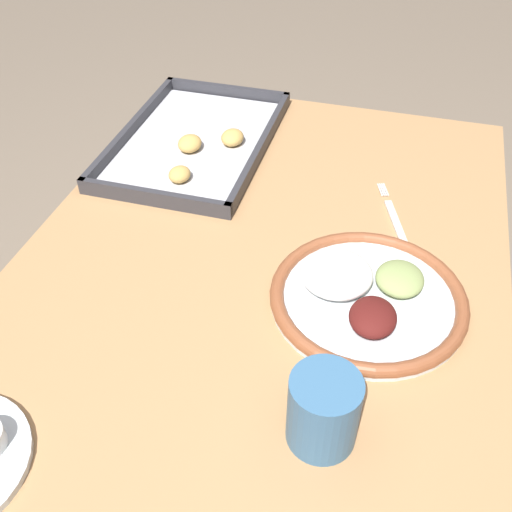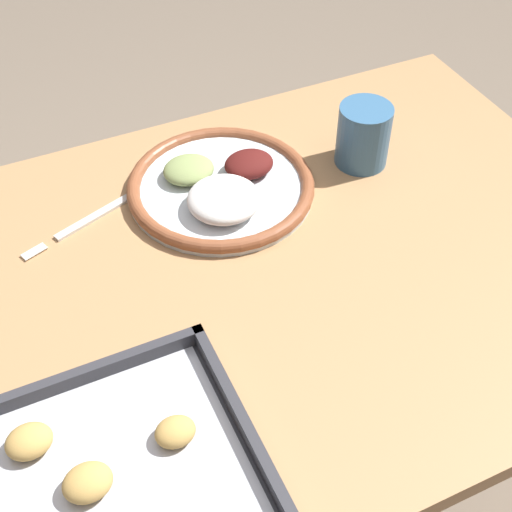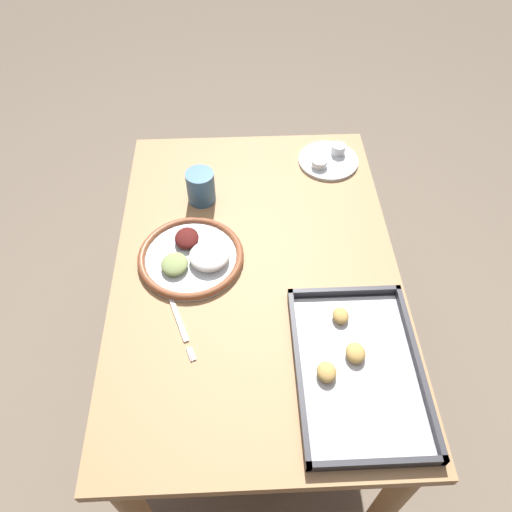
% 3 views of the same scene
% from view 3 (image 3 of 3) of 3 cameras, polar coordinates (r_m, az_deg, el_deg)
% --- Properties ---
extents(ground_plane, '(8.00, 8.00, 0.00)m').
position_cam_3_polar(ground_plane, '(1.95, 0.01, -15.22)').
color(ground_plane, '#7A6B59').
extents(dining_table, '(1.09, 0.73, 0.76)m').
position_cam_3_polar(dining_table, '(1.40, 0.02, -4.51)').
color(dining_table, '#AD7F51').
rests_on(dining_table, ground_plane).
extents(dinner_plate, '(0.28, 0.28, 0.05)m').
position_cam_3_polar(dinner_plate, '(1.31, -7.30, -0.03)').
color(dinner_plate, silver).
rests_on(dinner_plate, dining_table).
extents(fork, '(0.19, 0.08, 0.00)m').
position_cam_3_polar(fork, '(1.21, -8.77, -7.37)').
color(fork, silver).
rests_on(fork, dining_table).
extents(saucer_plate, '(0.19, 0.19, 0.04)m').
position_cam_3_polar(saucer_plate, '(1.59, 8.28, 10.89)').
color(saucer_plate, silver).
rests_on(saucer_plate, dining_table).
extents(baking_tray, '(0.42, 0.28, 0.04)m').
position_cam_3_polar(baking_tray, '(1.15, 11.35, -12.33)').
color(baking_tray, '#333338').
rests_on(baking_tray, dining_table).
extents(drinking_cup, '(0.08, 0.08, 0.10)m').
position_cam_3_polar(drinking_cup, '(1.43, -6.33, 7.86)').
color(drinking_cup, '#38668E').
rests_on(drinking_cup, dining_table).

